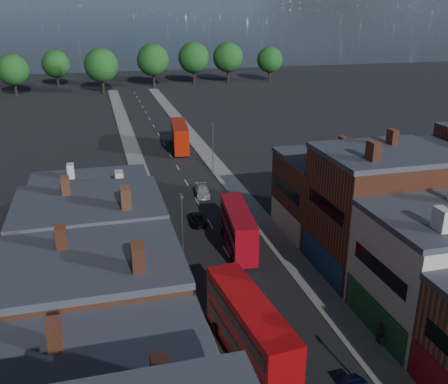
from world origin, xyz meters
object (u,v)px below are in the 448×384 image
bus_1 (238,228)px  ped_3 (379,333)px  car_3 (202,191)px  bus_2 (179,136)px  bus_0 (250,329)px  car_2 (197,220)px

bus_1 → ped_3: size_ratio=5.84×
car_3 → bus_2: bearing=93.7°
bus_2 → ped_3: (5.42, -61.32, -1.67)m
bus_0 → car_3: (4.14, 35.64, -2.14)m
bus_2 → car_3: bus_2 is taller
bus_1 → car_3: 17.34m
car_3 → ped_3: size_ratio=2.43×
bus_1 → car_3: (-0.30, 17.23, -1.85)m
bus_1 → bus_2: 42.06m
bus_0 → bus_2: (5.22, 60.46, -0.08)m
car_2 → bus_2: bearing=86.1°
bus_0 → bus_2: 60.69m
bus_0 → bus_1: bus_0 is taller
car_2 → ped_3: 28.43m
bus_0 → car_3: bearing=77.5°
bus_2 → bus_1: bearing=-85.4°
bus_0 → ped_3: bearing=-10.5°
bus_1 → ped_3: bus_1 is taller
car_2 → car_3: size_ratio=0.90×
car_3 → ped_3: bearing=-73.7°
bus_0 → ped_3: 10.81m
bus_0 → bus_2: bus_0 is taller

